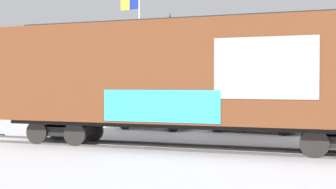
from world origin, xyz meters
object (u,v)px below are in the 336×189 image
object	(u,v)px
freight_car	(190,75)
parked_car_black	(253,115)
parked_car_white	(155,113)
flagpole	(136,37)

from	to	relation	value
freight_car	parked_car_black	xyz separation A→B (m)	(1.62, 6.30, -1.85)
parked_car_white	parked_car_black	xyz separation A→B (m)	(5.14, 0.04, 0.02)
flagpole	parked_car_black	world-z (taller)	flagpole
freight_car	parked_car_black	distance (m)	6.76
freight_car	parked_car_black	bearing A→B (deg)	75.60
flagpole	parked_car_black	xyz separation A→B (m)	(7.35, -2.87, -4.34)
freight_car	parked_car_white	world-z (taller)	freight_car
freight_car	flagpole	size ratio (longest dim) A/B	1.84
flagpole	parked_car_black	bearing A→B (deg)	-21.32
parked_car_black	parked_car_white	bearing A→B (deg)	-179.57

